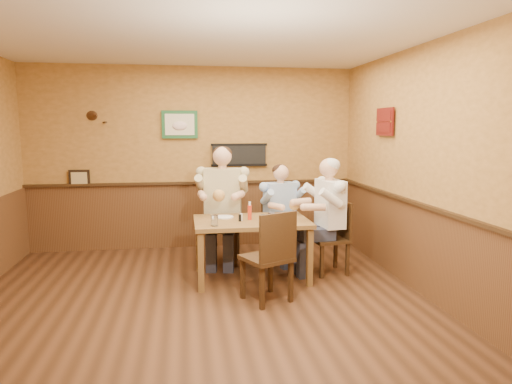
# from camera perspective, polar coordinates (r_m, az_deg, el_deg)

# --- Properties ---
(room) EXTENTS (5.02, 5.03, 2.81)m
(room) POSITION_cam_1_polar(r_m,az_deg,el_deg) (4.82, -5.67, 5.78)
(room) COLOR #361F10
(room) RESTS_ON ground
(dining_table) EXTENTS (1.40, 0.90, 0.75)m
(dining_table) POSITION_cam_1_polar(r_m,az_deg,el_deg) (5.65, -0.58, -4.38)
(dining_table) COLOR brown
(dining_table) RESTS_ON ground
(chair_back_left) EXTENTS (0.55, 0.55, 1.02)m
(chair_back_left) POSITION_cam_1_polar(r_m,az_deg,el_deg) (6.37, -4.13, -4.32)
(chair_back_left) COLOR #3A2512
(chair_back_left) RESTS_ON ground
(chair_back_right) EXTENTS (0.49, 0.49, 0.86)m
(chair_back_right) POSITION_cam_1_polar(r_m,az_deg,el_deg) (6.45, 2.97, -4.89)
(chair_back_right) COLOR #3A2512
(chair_back_right) RESTS_ON ground
(chair_right_end) EXTENTS (0.48, 0.48, 0.94)m
(chair_right_end) POSITION_cam_1_polar(r_m,az_deg,el_deg) (5.98, 9.16, -5.65)
(chair_right_end) COLOR #3A2512
(chair_right_end) RESTS_ON ground
(chair_near_side) EXTENTS (0.61, 0.61, 1.00)m
(chair_near_side) POSITION_cam_1_polar(r_m,az_deg,el_deg) (4.98, 1.33, -7.97)
(chair_near_side) COLOR #3A2512
(chair_near_side) RESTS_ON ground
(diner_tan_shirt) EXTENTS (0.79, 0.79, 1.46)m
(diner_tan_shirt) POSITION_cam_1_polar(r_m,az_deg,el_deg) (6.33, -4.15, -2.39)
(diner_tan_shirt) COLOR beige
(diner_tan_shirt) RESTS_ON ground
(diner_blue_polo) EXTENTS (0.70, 0.70, 1.23)m
(diner_blue_polo) POSITION_cam_1_polar(r_m,az_deg,el_deg) (6.41, 2.98, -3.28)
(diner_blue_polo) COLOR #8DAAD4
(diner_blue_polo) RESTS_ON ground
(diner_white_elder) EXTENTS (0.68, 0.68, 1.34)m
(diner_white_elder) POSITION_cam_1_polar(r_m,az_deg,el_deg) (5.93, 9.20, -3.76)
(diner_white_elder) COLOR white
(diner_white_elder) RESTS_ON ground
(water_glass_left) EXTENTS (0.10, 0.10, 0.13)m
(water_glass_left) POSITION_cam_1_polar(r_m,az_deg,el_deg) (5.29, -5.21, -3.57)
(water_glass_left) COLOR silver
(water_glass_left) RESTS_ON dining_table
(water_glass_mid) EXTENTS (0.10, 0.10, 0.12)m
(water_glass_mid) POSITION_cam_1_polar(r_m,az_deg,el_deg) (5.33, 0.96, -3.49)
(water_glass_mid) COLOR silver
(water_glass_mid) RESTS_ON dining_table
(cola_tumbler) EXTENTS (0.10, 0.10, 0.12)m
(cola_tumbler) POSITION_cam_1_polar(r_m,az_deg,el_deg) (5.42, 1.99, -3.26)
(cola_tumbler) COLOR black
(cola_tumbler) RESTS_ON dining_table
(hot_sauce_bottle) EXTENTS (0.05, 0.05, 0.20)m
(hot_sauce_bottle) POSITION_cam_1_polar(r_m,az_deg,el_deg) (5.61, -0.80, -2.46)
(hot_sauce_bottle) COLOR red
(hot_sauce_bottle) RESTS_ON dining_table
(salt_shaker) EXTENTS (0.04, 0.04, 0.09)m
(salt_shaker) POSITION_cam_1_polar(r_m,az_deg,el_deg) (5.56, -1.87, -3.17)
(salt_shaker) COLOR silver
(salt_shaker) RESTS_ON dining_table
(pepper_shaker) EXTENTS (0.04, 0.04, 0.08)m
(pepper_shaker) POSITION_cam_1_polar(r_m,az_deg,el_deg) (5.53, -2.02, -3.25)
(pepper_shaker) COLOR black
(pepper_shaker) RESTS_ON dining_table
(plate_far_left) EXTENTS (0.28, 0.28, 0.02)m
(plate_far_left) POSITION_cam_1_polar(r_m,az_deg,el_deg) (5.77, -4.01, -3.12)
(plate_far_left) COLOR white
(plate_far_left) RESTS_ON dining_table
(plate_far_right) EXTENTS (0.27, 0.27, 0.01)m
(plate_far_right) POSITION_cam_1_polar(r_m,az_deg,el_deg) (5.97, 3.94, -2.75)
(plate_far_right) COLOR white
(plate_far_right) RESTS_ON dining_table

